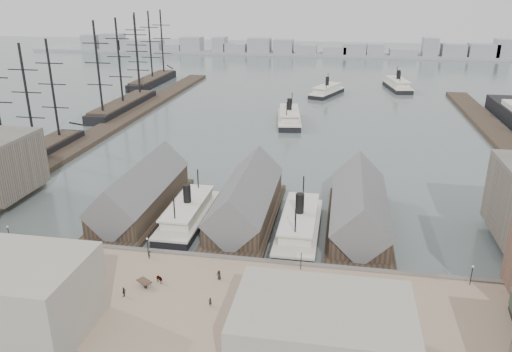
# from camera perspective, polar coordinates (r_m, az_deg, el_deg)

# --- Properties ---
(ground) EXTENTS (900.00, 900.00, 0.00)m
(ground) POSITION_cam_1_polar(r_m,az_deg,el_deg) (104.12, -2.89, -8.84)
(ground) COLOR #4A5655
(ground) RESTS_ON ground
(quay) EXTENTS (180.00, 30.00, 2.00)m
(quay) POSITION_cam_1_polar(r_m,az_deg,el_deg) (87.23, -5.88, -14.61)
(quay) COLOR #8D755F
(quay) RESTS_ON ground
(seawall) EXTENTS (180.00, 1.20, 2.30)m
(seawall) POSITION_cam_1_polar(r_m,az_deg,el_deg) (99.17, -3.57, -9.71)
(seawall) COLOR #59544C
(seawall) RESTS_ON ground
(west_wharf) EXTENTS (10.00, 220.00, 1.60)m
(west_wharf) POSITION_cam_1_polar(r_m,az_deg,el_deg) (214.17, -14.93, 6.30)
(west_wharf) COLOR #2D231C
(west_wharf) RESTS_ON ground
(east_wharf) EXTENTS (10.00, 180.00, 1.60)m
(east_wharf) POSITION_cam_1_polar(r_m,az_deg,el_deg) (193.89, 26.78, 3.30)
(east_wharf) COLOR #2D231C
(east_wharf) RESTS_ON ground
(ferry_shed_west) EXTENTS (14.00, 42.00, 12.60)m
(ferry_shed_west) POSITION_cam_1_polar(r_m,az_deg,el_deg) (124.14, -12.99, -1.96)
(ferry_shed_west) COLOR #2D231C
(ferry_shed_west) RESTS_ON ground
(ferry_shed_center) EXTENTS (14.00, 42.00, 12.60)m
(ferry_shed_center) POSITION_cam_1_polar(r_m,az_deg,el_deg) (116.85, -1.12, -2.85)
(ferry_shed_center) COLOR #2D231C
(ferry_shed_center) RESTS_ON ground
(ferry_shed_east) EXTENTS (14.00, 42.00, 12.60)m
(ferry_shed_east) POSITION_cam_1_polar(r_m,az_deg,el_deg) (115.10, 11.72, -3.69)
(ferry_shed_east) COLOR #2D231C
(ferry_shed_east) RESTS_ON ground
(street_bldg_center) EXTENTS (24.00, 16.00, 10.00)m
(street_bldg_center) POSITION_cam_1_polar(r_m,az_deg,el_deg) (71.53, 7.56, -17.71)
(street_bldg_center) COLOR gray
(street_bldg_center) RESTS_ON quay
(lamp_post_far_w) EXTENTS (0.44, 0.44, 3.92)m
(lamp_post_far_w) POSITION_cam_1_polar(r_m,az_deg,el_deg) (114.41, -26.46, -5.66)
(lamp_post_far_w) COLOR black
(lamp_post_far_w) RESTS_ON quay
(lamp_post_near_w) EXTENTS (0.44, 0.44, 3.92)m
(lamp_post_near_w) POSITION_cam_1_polar(r_m,az_deg,el_deg) (100.22, -12.31, -7.52)
(lamp_post_near_w) COLOR black
(lamp_post_near_w) RESTS_ON quay
(lamp_post_near_e) EXTENTS (0.44, 0.44, 3.92)m
(lamp_post_near_e) POSITION_cam_1_polar(r_m,az_deg,el_deg) (93.79, 5.19, -9.16)
(lamp_post_near_e) COLOR black
(lamp_post_near_e) RESTS_ON quay
(lamp_post_far_e) EXTENTS (0.44, 0.44, 3.92)m
(lamp_post_far_e) POSITION_cam_1_polar(r_m,az_deg,el_deg) (96.69, 23.46, -9.98)
(lamp_post_far_e) COLOR black
(lamp_post_far_e) RESTS_ON quay
(far_shore) EXTENTS (500.00, 40.00, 15.72)m
(far_shore) POSITION_cam_1_polar(r_m,az_deg,el_deg) (425.68, 7.04, 14.07)
(far_shore) COLOR gray
(far_shore) RESTS_ON ground
(ferry_docked_west) EXTENTS (8.37, 27.88, 9.96)m
(ferry_docked_west) POSITION_cam_1_polar(r_m,az_deg,el_deg) (117.13, -7.77, -4.23)
(ferry_docked_west) COLOR black
(ferry_docked_west) RESTS_ON ground
(ferry_docked_east) EXTENTS (8.73, 29.10, 10.39)m
(ferry_docked_east) POSITION_cam_1_polar(r_m,az_deg,el_deg) (110.74, 4.94, -5.57)
(ferry_docked_east) COLOR black
(ferry_docked_east) RESTS_ON ground
(ferry_open_near) EXTENTS (12.80, 30.74, 10.65)m
(ferry_open_near) POSITION_cam_1_polar(r_m,az_deg,el_deg) (203.78, 3.81, 6.74)
(ferry_open_near) COLOR black
(ferry_open_near) RESTS_ON ground
(ferry_open_mid) EXTENTS (17.98, 29.09, 9.98)m
(ferry_open_mid) POSITION_cam_1_polar(r_m,az_deg,el_deg) (261.14, 8.09, 9.62)
(ferry_open_mid) COLOR black
(ferry_open_mid) RESTS_ON ground
(ferry_open_far) EXTENTS (14.37, 31.83, 10.96)m
(ferry_open_far) POSITION_cam_1_polar(r_m,az_deg,el_deg) (284.83, 15.87, 10.01)
(ferry_open_far) COLOR black
(ferry_open_far) RESTS_ON ground
(sailing_ship_near) EXTENTS (8.81, 60.71, 36.23)m
(sailing_ship_near) POSITION_cam_1_polar(r_m,az_deg,el_deg) (168.27, -25.12, 1.85)
(sailing_ship_near) COLOR black
(sailing_ship_near) RESTS_ON ground
(sailing_ship_mid) EXTENTS (9.71, 56.13, 39.94)m
(sailing_ship_mid) POSITION_cam_1_polar(r_m,az_deg,el_deg) (232.49, -14.93, 7.92)
(sailing_ship_mid) COLOR black
(sailing_ship_mid) RESTS_ON ground
(sailing_ship_far) EXTENTS (9.73, 54.08, 40.02)m
(sailing_ship_far) POSITION_cam_1_polar(r_m,az_deg,el_deg) (295.47, -11.73, 10.78)
(sailing_ship_far) COLOR black
(sailing_ship_far) RESTS_ON ground
(horse_cart_left) EXTENTS (4.75, 2.56, 1.46)m
(horse_cart_left) POSITION_cam_1_polar(r_m,az_deg,el_deg) (103.90, -27.19, -9.66)
(horse_cart_left) COLOR black
(horse_cart_left) RESTS_ON quay
(horse_cart_center) EXTENTS (4.73, 3.67, 1.64)m
(horse_cart_center) POSITION_cam_1_polar(r_m,az_deg,el_deg) (91.95, -11.52, -11.56)
(horse_cart_center) COLOR black
(horse_cart_center) RESTS_ON quay
(horse_cart_right) EXTENTS (4.61, 1.81, 1.42)m
(horse_cart_right) POSITION_cam_1_polar(r_m,az_deg,el_deg) (85.79, 0.70, -13.73)
(horse_cart_right) COLOR black
(horse_cart_right) RESTS_ON quay
(pedestrian_0) EXTENTS (0.74, 0.66, 1.66)m
(pedestrian_0) POSITION_cam_1_polar(r_m,az_deg,el_deg) (111.01, -25.27, -7.34)
(pedestrian_0) COLOR black
(pedestrian_0) RESTS_ON quay
(pedestrian_1) EXTENTS (1.11, 1.12, 1.83)m
(pedestrian_1) POSITION_cam_1_polar(r_m,az_deg,el_deg) (98.40, -26.26, -11.12)
(pedestrian_1) COLOR black
(pedestrian_1) RESTS_ON quay
(pedestrian_2) EXTENTS (1.20, 1.11, 1.62)m
(pedestrian_2) POSITION_cam_1_polar(r_m,az_deg,el_deg) (100.10, -12.12, -8.78)
(pedestrian_2) COLOR black
(pedestrian_2) RESTS_ON quay
(pedestrian_3) EXTENTS (0.44, 1.03, 1.75)m
(pedestrian_3) POSITION_cam_1_polar(r_m,az_deg,el_deg) (89.83, -14.87, -12.68)
(pedestrian_3) COLOR black
(pedestrian_3) RESTS_ON quay
(pedestrian_4) EXTENTS (1.00, 0.80, 1.78)m
(pedestrian_4) POSITION_cam_1_polar(r_m,az_deg,el_deg) (91.71, -4.24, -11.20)
(pedestrian_4) COLOR black
(pedestrian_4) RESTS_ON quay
(pedestrian_5) EXTENTS (0.70, 0.74, 1.63)m
(pedestrian_5) POSITION_cam_1_polar(r_m,az_deg,el_deg) (85.03, -5.26, -14.13)
(pedestrian_5) COLOR black
(pedestrian_5) RESTS_ON quay
(pedestrian_6) EXTENTS (0.93, 0.75, 1.81)m
(pedestrian_6) POSITION_cam_1_polar(r_m,az_deg,el_deg) (89.52, 12.57, -12.56)
(pedestrian_6) COLOR black
(pedestrian_6) RESTS_ON quay
(pedestrian_7) EXTENTS (1.24, 0.98, 1.69)m
(pedestrian_7) POSITION_cam_1_polar(r_m,az_deg,el_deg) (77.75, 13.23, -18.45)
(pedestrian_7) COLOR black
(pedestrian_7) RESTS_ON quay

